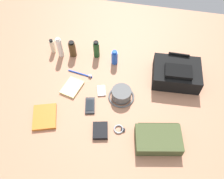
{
  "coord_description": "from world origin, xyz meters",
  "views": [
    {
      "loc": [
        0.18,
        -0.91,
        1.35
      ],
      "look_at": [
        0.0,
        0.0,
        0.04
      ],
      "focal_mm": 38.78,
      "sensor_mm": 36.0,
      "label": 1
    }
  ],
  "objects": [
    {
      "name": "cell_phone",
      "position": [
        -0.12,
        -0.13,
        0.01
      ],
      "size": [
        0.09,
        0.13,
        0.01
      ],
      "color": "black",
      "rests_on": "ground_plane"
    },
    {
      "name": "cologne_bottle",
      "position": [
        -0.36,
        0.29,
        0.06
      ],
      "size": [
        0.05,
        0.05,
        0.13
      ],
      "color": "#473319",
      "rests_on": "ground_plane"
    },
    {
      "name": "notepad",
      "position": [
        -0.28,
        -0.01,
        0.01
      ],
      "size": [
        0.14,
        0.17,
        0.02
      ],
      "primitive_type": "cube",
      "rotation": [
        0.0,
        0.0,
        -0.25
      ],
      "color": "beige",
      "rests_on": "ground_plane"
    },
    {
      "name": "bucket_hat",
      "position": [
        0.07,
        -0.02,
        0.03
      ],
      "size": [
        0.17,
        0.17,
        0.07
      ],
      "color": "slate",
      "rests_on": "ground_plane"
    },
    {
      "name": "paperback_novel",
      "position": [
        -0.38,
        -0.27,
        0.01
      ],
      "size": [
        0.19,
        0.21,
        0.02
      ],
      "color": "orange",
      "rests_on": "ground_plane"
    },
    {
      "name": "media_player",
      "position": [
        -0.07,
        -0.0,
        0.01
      ],
      "size": [
        0.07,
        0.1,
        0.01
      ],
      "color": "#B7B7BC",
      "rests_on": "ground_plane"
    },
    {
      "name": "wristwatch",
      "position": [
        0.1,
        -0.26,
        0.01
      ],
      "size": [
        0.07,
        0.06,
        0.01
      ],
      "color": "#99999E",
      "rests_on": "ground_plane"
    },
    {
      "name": "backpack",
      "position": [
        0.41,
        0.2,
        0.06
      ],
      "size": [
        0.33,
        0.27,
        0.14
      ],
      "color": "black",
      "rests_on": "ground_plane"
    },
    {
      "name": "ground_plane",
      "position": [
        0.0,
        0.0,
        -0.01
      ],
      "size": [
        2.64,
        2.02,
        0.02
      ],
      "primitive_type": "cube",
      "color": "tan",
      "rests_on": "ground"
    },
    {
      "name": "lotion_bottle",
      "position": [
        -0.51,
        0.3,
        0.06
      ],
      "size": [
        0.03,
        0.03,
        0.12
      ],
      "color": "beige",
      "rests_on": "ground_plane"
    },
    {
      "name": "shampoo_bottle",
      "position": [
        -0.18,
        0.31,
        0.07
      ],
      "size": [
        0.05,
        0.05,
        0.14
      ],
      "color": "#19471E",
      "rests_on": "ground_plane"
    },
    {
      "name": "toothpaste_tube",
      "position": [
        -0.44,
        0.27,
        0.08
      ],
      "size": [
        0.04,
        0.04,
        0.17
      ],
      "color": "white",
      "rests_on": "ground_plane"
    },
    {
      "name": "deodorant_spray",
      "position": [
        -0.03,
        0.27,
        0.06
      ],
      "size": [
        0.05,
        0.05,
        0.12
      ],
      "color": "blue",
      "rests_on": "ground_plane"
    },
    {
      "name": "toothbrush",
      "position": [
        -0.24,
        0.12,
        0.01
      ],
      "size": [
        0.18,
        0.04,
        0.02
      ],
      "color": "blue",
      "rests_on": "ground_plane"
    },
    {
      "name": "toiletry_pouch",
      "position": [
        0.33,
        -0.29,
        0.04
      ],
      "size": [
        0.29,
        0.25,
        0.07
      ],
      "color": "#47512D",
      "rests_on": "ground_plane"
    },
    {
      "name": "wallet",
      "position": [
        -0.02,
        -0.29,
        0.01
      ],
      "size": [
        0.11,
        0.13,
        0.02
      ],
      "primitive_type": "cube",
      "rotation": [
        0.0,
        0.0,
        0.21
      ],
      "color": "black",
      "rests_on": "ground_plane"
    }
  ]
}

